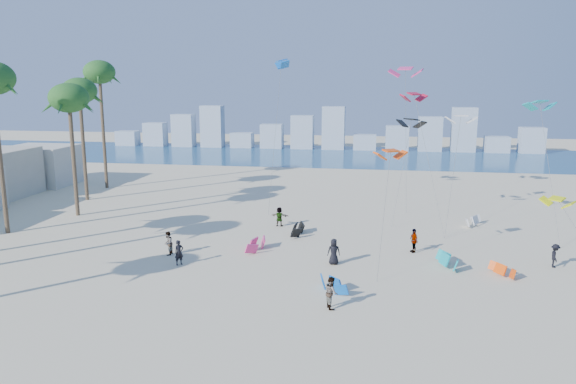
# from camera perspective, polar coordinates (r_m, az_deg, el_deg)

# --- Properties ---
(ground) EXTENTS (220.00, 220.00, 0.00)m
(ground) POSITION_cam_1_polar(r_m,az_deg,el_deg) (30.69, -10.69, -14.04)
(ground) COLOR beige
(ground) RESTS_ON ground
(ocean) EXTENTS (220.00, 220.00, 0.00)m
(ocean) POSITION_cam_1_polar(r_m,az_deg,el_deg) (99.32, 3.48, 3.84)
(ocean) COLOR navy
(ocean) RESTS_ON ground
(kitesurfer_near) EXTENTS (0.79, 0.79, 1.84)m
(kitesurfer_near) POSITION_cam_1_polar(r_m,az_deg,el_deg) (40.65, -11.32, -6.23)
(kitesurfer_near) COLOR black
(kitesurfer_near) RESTS_ON ground
(kitesurfer_mid) EXTENTS (1.01, 1.13, 1.92)m
(kitesurfer_mid) POSITION_cam_1_polar(r_m,az_deg,el_deg) (32.65, 4.55, -10.43)
(kitesurfer_mid) COLOR gray
(kitesurfer_mid) RESTS_ON ground
(kitesurfers_far) EXTENTS (35.19, 13.54, 1.92)m
(kitesurfers_far) POSITION_cam_1_polar(r_m,az_deg,el_deg) (44.11, 7.39, -4.70)
(kitesurfers_far) COLOR black
(kitesurfers_far) RESTS_ON ground
(grounded_kites) EXTENTS (20.64, 20.80, 0.94)m
(grounded_kites) POSITION_cam_1_polar(r_m,az_deg,el_deg) (43.18, 9.05, -5.76)
(grounded_kites) COLOR #EA3482
(grounded_kites) RESTS_ON ground
(flying_kites) EXTENTS (26.54, 26.52, 15.92)m
(flying_kites) POSITION_cam_1_polar(r_m,az_deg,el_deg) (52.30, 12.76, 9.75)
(flying_kites) COLOR #FE4F0D
(flying_kites) RESTS_ON ground
(palm_row) EXTENTS (7.90, 44.80, 15.71)m
(palm_row) POSITION_cam_1_polar(r_m,az_deg,el_deg) (52.64, -27.90, 8.74)
(palm_row) COLOR brown
(palm_row) RESTS_ON ground
(distant_skyline) EXTENTS (85.00, 3.00, 8.40)m
(distant_skyline) POSITION_cam_1_polar(r_m,az_deg,el_deg) (108.99, 3.41, 6.14)
(distant_skyline) COLOR #9EADBF
(distant_skyline) RESTS_ON ground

